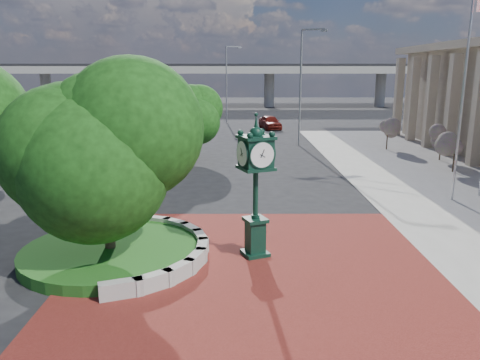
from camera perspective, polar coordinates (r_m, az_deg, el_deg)
name	(u,v)px	position (r m, az deg, el deg)	size (l,w,h in m)	color
ground	(254,257)	(16.63, 1.68, -9.42)	(200.00, 200.00, 0.00)	black
plaza	(255,269)	(15.70, 1.80, -10.76)	(12.00, 12.00, 0.04)	maroon
planter_wall	(176,250)	(16.66, -7.77, -8.50)	(2.96, 6.77, 0.54)	#9E9B93
grass_bed	(111,252)	(17.14, -15.46, -8.49)	(6.10, 6.10, 0.40)	#1B4B15
overpass	(240,70)	(85.34, 0.02, 13.30)	(90.00, 12.00, 7.50)	#9E9B93
tree_planter	(104,153)	(16.20, -16.22, 3.19)	(5.20, 5.20, 6.33)	#38281C
tree_street	(190,116)	(33.67, -6.16, 7.75)	(4.40, 4.40, 5.45)	#38281C
post_clock	(256,181)	(15.95, 1.92, -0.12)	(1.28, 1.28, 4.96)	black
parked_car	(270,122)	(52.74, 3.68, 7.05)	(1.81, 4.50, 1.53)	#5A120C
flagpole_a	(463,94)	(25.20, 25.55, 9.49)	(1.57, 0.58, 10.38)	silver
street_lamp_near	(303,79)	(40.69, 7.74, 12.12)	(2.08, 0.99, 9.74)	slate
street_lamp_far	(228,78)	(59.09, -1.46, 12.29)	(1.99, 0.94, 9.31)	slate
shrub_near	(455,148)	(32.78, 24.74, 3.57)	(1.20, 1.20, 2.20)	#38281C
shrub_mid	(441,139)	(36.83, 23.34, 4.63)	(1.20, 1.20, 2.20)	#38281C
shrub_far	(388,131)	(40.36, 17.56, 5.76)	(1.20, 1.20, 2.20)	#38281C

